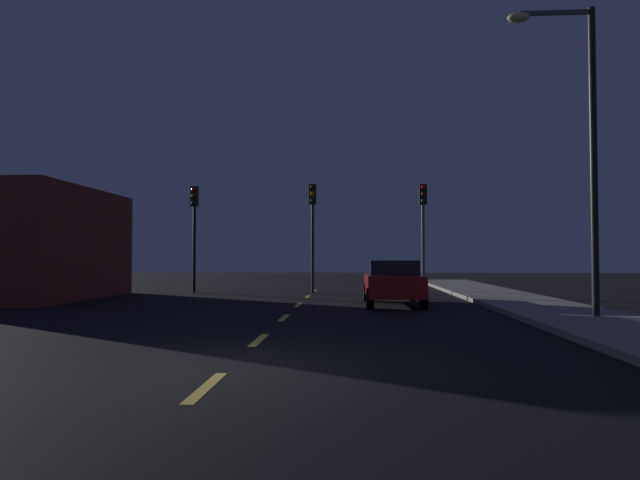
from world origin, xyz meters
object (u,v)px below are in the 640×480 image
(traffic_signal_right, at_px, (423,217))
(car_stopped_ahead, at_px, (393,282))
(traffic_signal_center, at_px, (313,217))
(street_lamp_right, at_px, (580,133))
(traffic_signal_left, at_px, (194,218))

(traffic_signal_right, bearing_deg, car_stopped_ahead, -107.55)
(traffic_signal_center, relative_size, street_lamp_right, 0.61)
(traffic_signal_left, height_order, traffic_signal_center, traffic_signal_center)
(traffic_signal_center, bearing_deg, traffic_signal_right, -0.00)
(car_stopped_ahead, bearing_deg, traffic_signal_center, 119.54)
(traffic_signal_left, height_order, traffic_signal_right, traffic_signal_right)
(traffic_signal_left, relative_size, traffic_signal_center, 0.99)
(traffic_signal_left, xyz_separation_m, car_stopped_ahead, (8.43, -5.49, -2.58))
(traffic_signal_left, bearing_deg, car_stopped_ahead, -33.05)
(traffic_signal_right, height_order, street_lamp_right, street_lamp_right)
(traffic_signal_center, relative_size, traffic_signal_right, 1.01)
(traffic_signal_center, bearing_deg, street_lamp_right, -53.57)
(traffic_signal_center, distance_m, street_lamp_right, 12.58)
(car_stopped_ahead, bearing_deg, street_lamp_right, -46.68)
(traffic_signal_center, bearing_deg, car_stopped_ahead, -60.46)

